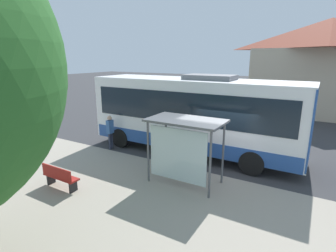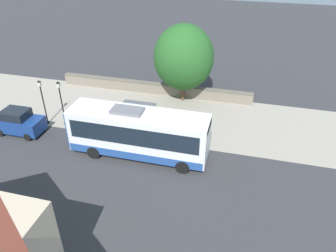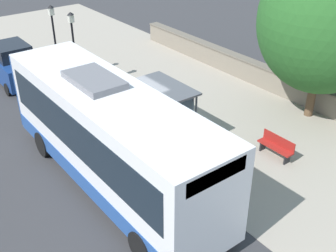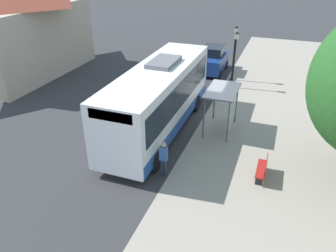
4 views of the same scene
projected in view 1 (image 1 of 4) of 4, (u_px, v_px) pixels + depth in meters
name	position (u px, v px, depth m)	size (l,w,h in m)	color
ground_plane	(218.00, 175.00, 10.53)	(120.00, 120.00, 0.00)	#353538
sidewalk_plaza	(158.00, 240.00, 6.77)	(9.00, 44.00, 0.02)	#9E9384
background_building	(326.00, 66.00, 21.67)	(8.34, 11.26, 7.67)	#C6B293
bus	(194.00, 113.00, 12.64)	(2.73, 10.24, 3.83)	white
bus_shelter	(184.00, 132.00, 9.31)	(1.58, 2.74, 2.45)	#515459
pedestrian	(110.00, 129.00, 13.32)	(0.34, 0.23, 1.76)	#2D3347
bench	(60.00, 177.00, 9.33)	(0.40, 1.50, 0.88)	maroon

